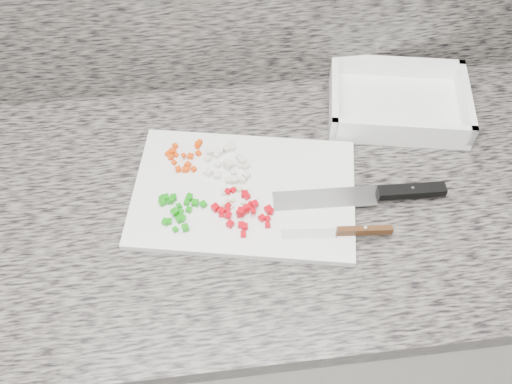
% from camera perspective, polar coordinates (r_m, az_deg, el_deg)
% --- Properties ---
extents(cabinet, '(3.92, 0.62, 0.86)m').
position_cam_1_polar(cabinet, '(1.46, -3.38, -11.42)').
color(cabinet, silver).
rests_on(cabinet, ground).
extents(countertop, '(3.96, 0.64, 0.04)m').
position_cam_1_polar(countertop, '(1.07, -4.53, -1.33)').
color(countertop, '#635E57').
rests_on(countertop, cabinet).
extents(cutting_board, '(0.45, 0.34, 0.01)m').
position_cam_1_polar(cutting_board, '(1.05, -1.22, -0.08)').
color(cutting_board, white).
rests_on(cutting_board, countertop).
extents(carrot_pile, '(0.07, 0.08, 0.01)m').
position_cam_1_polar(carrot_pile, '(1.09, -7.20, 3.52)').
color(carrot_pile, '#E13F04').
rests_on(carrot_pile, cutting_board).
extents(onion_pile, '(0.09, 0.10, 0.02)m').
position_cam_1_polar(onion_pile, '(1.08, -2.88, 2.98)').
color(onion_pile, silver).
rests_on(onion_pile, cutting_board).
extents(green_pepper_pile, '(0.09, 0.08, 0.02)m').
position_cam_1_polar(green_pepper_pile, '(1.02, -7.69, -1.66)').
color(green_pepper_pile, '#0F890C').
rests_on(green_pepper_pile, cutting_board).
extents(red_pepper_pile, '(0.11, 0.11, 0.02)m').
position_cam_1_polar(red_pepper_pile, '(1.01, -1.36, -1.91)').
color(red_pepper_pile, '#C3020F').
rests_on(red_pepper_pile, cutting_board).
extents(garlic_pile, '(0.05, 0.05, 0.01)m').
position_cam_1_polar(garlic_pile, '(1.03, -2.11, -0.38)').
color(garlic_pile, beige).
rests_on(garlic_pile, cutting_board).
extents(chef_knife, '(0.32, 0.05, 0.02)m').
position_cam_1_polar(chef_knife, '(1.06, 12.49, -0.15)').
color(chef_knife, white).
rests_on(chef_knife, cutting_board).
extents(paring_knife, '(0.19, 0.03, 0.02)m').
position_cam_1_polar(paring_knife, '(1.00, 9.43, -3.91)').
color(paring_knife, white).
rests_on(paring_knife, cutting_board).
extents(tray, '(0.31, 0.25, 0.06)m').
position_cam_1_polar(tray, '(1.21, 13.99, 8.59)').
color(tray, white).
rests_on(tray, countertop).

